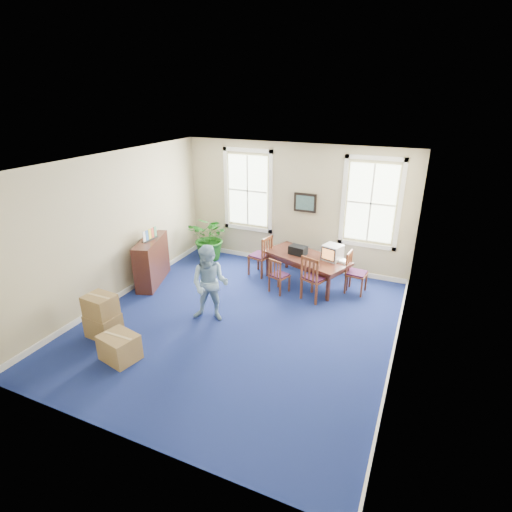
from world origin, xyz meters
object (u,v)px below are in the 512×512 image
at_px(conference_table, 306,270).
at_px(cardboard_boxes, 115,315).
at_px(potted_plant, 211,238).
at_px(man, 210,284).
at_px(credenza, 152,261).
at_px(crt_tv, 333,252).
at_px(chair_near_left, 279,275).

bearing_deg(conference_table, cardboard_boxes, -104.51).
bearing_deg(potted_plant, man, -60.38).
distance_m(man, credenza, 2.37).
height_order(crt_tv, credenza, credenza).
xyz_separation_m(crt_tv, man, (-1.86, -2.45, -0.08)).
xyz_separation_m(crt_tv, potted_plant, (-3.44, 0.32, -0.24)).
distance_m(crt_tv, man, 3.08).
bearing_deg(man, potted_plant, 106.75).
bearing_deg(crt_tv, chair_near_left, -126.26).
height_order(crt_tv, cardboard_boxes, crt_tv).
distance_m(conference_table, potted_plant, 2.87).
relative_size(chair_near_left, potted_plant, 0.67).
bearing_deg(conference_table, credenza, -135.69).
relative_size(conference_table, cardboard_boxes, 1.31).
distance_m(credenza, potted_plant, 1.92).
bearing_deg(conference_table, chair_near_left, -99.77).
xyz_separation_m(conference_table, credenza, (-3.42, -1.46, 0.21)).
bearing_deg(credenza, man, -42.12).
relative_size(crt_tv, man, 0.27).
height_order(conference_table, cardboard_boxes, cardboard_boxes).
bearing_deg(conference_table, crt_tv, 25.60).
bearing_deg(crt_tv, credenza, -141.78).
xyz_separation_m(conference_table, crt_tv, (0.61, 0.05, 0.53)).
distance_m(crt_tv, credenza, 4.31).
xyz_separation_m(crt_tv, cardboard_boxes, (-3.22, -3.68, -0.43)).
relative_size(chair_near_left, cardboard_boxes, 0.54).
bearing_deg(chair_near_left, credenza, 33.55).
bearing_deg(chair_near_left, conference_table, -101.64).
bearing_deg(cardboard_boxes, conference_table, 54.29).
bearing_deg(credenza, crt_tv, 1.93).
bearing_deg(credenza, potted_plant, 53.62).
relative_size(chair_near_left, credenza, 0.60).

